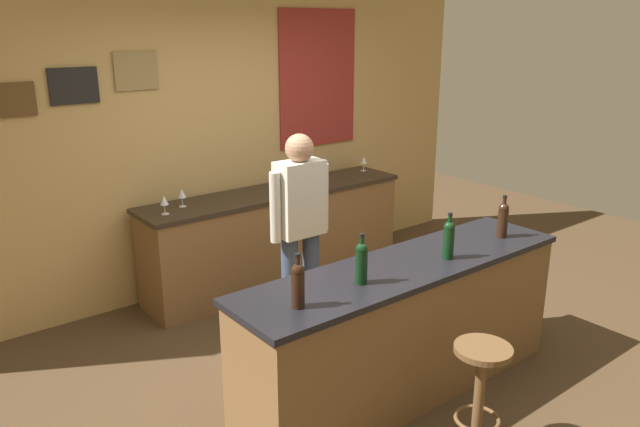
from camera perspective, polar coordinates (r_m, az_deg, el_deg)
name	(u,v)px	position (r m, az deg, el deg)	size (l,w,h in m)	color
ground_plane	(361,365)	(4.58, 3.87, -13.94)	(10.00, 10.00, 0.00)	#4C3823
back_wall	(216,134)	(5.67, -9.64, 7.32)	(6.00, 0.09, 2.80)	tan
bar_counter	(404,329)	(4.10, 7.80, -10.60)	(2.43, 0.60, 0.92)	brown
side_counter	(277,236)	(5.79, -4.05, -2.13)	(2.62, 0.56, 0.90)	brown
bartender	(300,225)	(4.56, -1.86, -1.04)	(0.52, 0.21, 1.62)	#384766
bar_stool	(480,382)	(3.64, 14.71, -14.93)	(0.32, 0.32, 0.68)	brown
wine_bottle_a	(298,284)	(3.25, -2.07, -6.55)	(0.07, 0.07, 0.31)	black
wine_bottle_b	(361,261)	(3.55, 3.88, -4.47)	(0.07, 0.07, 0.31)	black
wine_bottle_c	(449,238)	(4.00, 11.90, -2.28)	(0.07, 0.07, 0.31)	black
wine_bottle_d	(503,219)	(4.50, 16.68, -0.46)	(0.07, 0.07, 0.31)	black
wine_glass_a	(164,201)	(5.06, -14.31, 1.13)	(0.07, 0.07, 0.16)	silver
wine_glass_b	(182,194)	(5.24, -12.74, 1.78)	(0.07, 0.07, 0.16)	silver
wine_glass_c	(364,160)	(6.41, 4.09, 4.95)	(0.07, 0.07, 0.16)	silver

